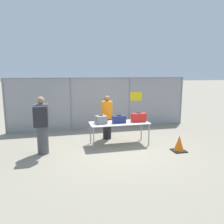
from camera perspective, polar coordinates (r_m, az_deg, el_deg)
The scene contains 10 objects.
ground_plane at distance 7.52m, azimuth 1.08°, elevation -8.95°, with size 120.00×120.00×0.00m, color gray.
fence_section at distance 9.74m, azimuth -2.78°, elevation 2.63°, with size 8.03×0.07×2.27m.
inspection_table at distance 7.52m, azimuth 1.92°, elevation -3.17°, with size 2.03×0.82×0.78m.
suitcase_grey at distance 7.36m, azimuth -2.91°, elevation -2.00°, with size 0.40×0.41×0.28m.
suitcase_navy at distance 7.43m, azimuth 1.85°, elevation -1.93°, with size 0.45×0.22×0.27m.
suitcase_red at distance 7.67m, azimuth 6.94°, elevation -1.43°, with size 0.51×0.25×0.32m.
traveler_hooded at distance 6.89m, azimuth -17.89°, elevation -2.79°, with size 0.44×0.68×1.77m.
security_worker_near at distance 8.17m, azimuth -1.31°, elevation -1.24°, with size 0.41×0.41×1.64m.
utility_trailer at distance 12.16m, azimuth 2.16°, elevation 0.39°, with size 4.56×2.17×0.69m.
traffic_cone at distance 7.32m, azimuth 17.13°, elevation -7.98°, with size 0.41×0.41×0.52m.
Camera 1 is at (-1.83, -6.86, 2.46)m, focal length 35.00 mm.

